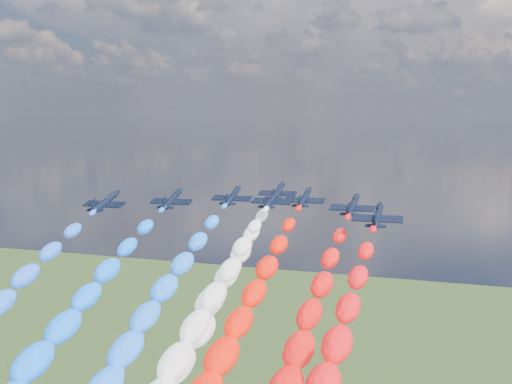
% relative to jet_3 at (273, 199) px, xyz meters
% --- Properties ---
extents(jet_0, '(8.88, 11.94, 5.94)m').
position_rel_jet_3_xyz_m(jet_0, '(-29.98, -15.22, 0.00)').
color(jet_0, black).
extents(jet_1, '(9.21, 12.18, 5.94)m').
position_rel_jet_3_xyz_m(jet_1, '(-19.31, -7.19, 0.00)').
color(jet_1, black).
extents(jet_2, '(9.29, 12.24, 5.94)m').
position_rel_jet_3_xyz_m(jet_2, '(-9.64, 2.07, 0.00)').
color(jet_2, black).
extents(trail_2, '(6.46, 94.50, 47.82)m').
position_rel_jet_3_xyz_m(trail_2, '(-9.64, -46.59, -22.18)').
color(trail_2, blue).
extents(jet_3, '(9.34, 12.27, 5.94)m').
position_rel_jet_3_xyz_m(jet_3, '(0.00, 0.00, 0.00)').
color(jet_3, black).
extents(jet_4, '(9.15, 12.13, 5.94)m').
position_rel_jet_3_xyz_m(jet_4, '(-3.15, 13.69, 0.00)').
color(jet_4, black).
extents(trail_4, '(6.46, 94.50, 47.82)m').
position_rel_jet_3_xyz_m(trail_4, '(-3.15, -34.98, -22.18)').
color(trail_4, white).
extents(jet_5, '(8.81, 11.89, 5.94)m').
position_rel_jet_3_xyz_m(jet_5, '(5.66, 3.81, 0.00)').
color(jet_5, black).
extents(jet_6, '(8.59, 11.73, 5.94)m').
position_rel_jet_3_xyz_m(jet_6, '(17.38, -4.52, 0.00)').
color(jet_6, black).
extents(jet_7, '(9.18, 12.16, 5.94)m').
position_rel_jet_3_xyz_m(jet_7, '(23.96, -16.10, 0.00)').
color(jet_7, black).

